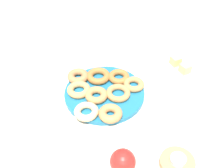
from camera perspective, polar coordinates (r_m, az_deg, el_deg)
ground_plane at (r=1.07m, az=-1.53°, el=-2.22°), size 2.40×2.40×0.00m
donut_plate at (r=1.06m, az=-1.53°, el=-1.89°), size 0.30×0.30×0.02m
donut_0 at (r=1.10m, az=1.40°, el=1.49°), size 0.11×0.11×0.02m
donut_1 at (r=1.05m, az=-6.77°, el=-1.16°), size 0.09×0.09×0.02m
donut_2 at (r=1.10m, az=-3.02°, el=1.58°), size 0.11×0.11×0.03m
donut_3 at (r=0.96m, az=-0.32°, el=-6.01°), size 0.12×0.12×0.03m
donut_4 at (r=1.07m, az=4.46°, el=-0.06°), size 0.10×0.10×0.02m
donut_5 at (r=0.97m, az=-5.24°, el=-5.61°), size 0.12×0.12×0.02m
donut_6 at (r=1.11m, az=-6.93°, el=1.58°), size 0.12×0.12×0.03m
donut_7 at (r=1.03m, az=1.28°, el=-1.85°), size 0.12×0.12×0.02m
donut_8 at (r=1.02m, az=-3.20°, el=-2.28°), size 0.12×0.12×0.03m
candle_holder at (r=0.89m, az=13.11°, el=-15.43°), size 0.10×0.10×0.03m
tealight at (r=0.87m, az=13.32°, el=-14.73°), size 0.05×0.05×0.01m
fruit_bowl at (r=1.17m, az=13.18°, el=2.35°), size 0.16×0.16×0.04m
melon_chunk_left at (r=1.16m, az=12.82°, el=4.61°), size 0.04×0.04×0.04m
melon_chunk_right at (r=1.13m, az=14.66°, el=3.06°), size 0.04×0.04×0.04m
apple at (r=0.84m, az=2.21°, el=-15.50°), size 0.08×0.08×0.08m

